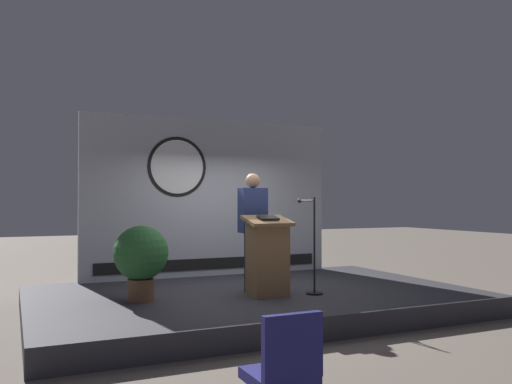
{
  "coord_description": "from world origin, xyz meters",
  "views": [
    {
      "loc": [
        -3.31,
        -7.3,
        1.64
      ],
      "look_at": [
        0.0,
        -0.1,
        1.79
      ],
      "focal_mm": 37.24,
      "sensor_mm": 36.0,
      "label": 1
    }
  ],
  "objects": [
    {
      "name": "ground_plane",
      "position": [
        0.0,
        0.0,
        0.0
      ],
      "size": [
        40.0,
        40.0,
        0.0
      ],
      "primitive_type": "plane",
      "color": "#6B6056"
    },
    {
      "name": "stage_platform",
      "position": [
        0.0,
        0.0,
        0.15
      ],
      "size": [
        6.4,
        4.0,
        0.3
      ],
      "primitive_type": "cube",
      "color": "#333338",
      "rests_on": "ground"
    },
    {
      "name": "banner_display",
      "position": [
        -0.02,
        1.85,
        1.72
      ],
      "size": [
        4.65,
        0.12,
        2.84
      ],
      "color": "#B2B7C1",
      "rests_on": "stage_platform"
    },
    {
      "name": "podium",
      "position": [
        0.0,
        -0.5,
        0.86
      ],
      "size": [
        0.64,
        0.5,
        1.15
      ],
      "color": "olive",
      "rests_on": "stage_platform"
    },
    {
      "name": "speaker_person",
      "position": [
        -0.01,
        -0.02,
        1.21
      ],
      "size": [
        0.4,
        0.26,
        1.77
      ],
      "color": "black",
      "rests_on": "stage_platform"
    },
    {
      "name": "microphone_stand",
      "position": [
        0.69,
        -0.59,
        0.8
      ],
      "size": [
        0.24,
        0.59,
        1.41
      ],
      "color": "black",
      "rests_on": "stage_platform"
    },
    {
      "name": "potted_plant",
      "position": [
        -1.72,
        -0.13,
        0.91
      ],
      "size": [
        0.74,
        0.74,
        1.02
      ],
      "color": "brown",
      "rests_on": "stage_platform"
    },
    {
      "name": "audience_chair_left",
      "position": [
        -1.6,
        -4.04,
        0.49
      ],
      "size": [
        0.44,
        0.45,
        0.89
      ],
      "color": "black",
      "rests_on": "ground"
    }
  ]
}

